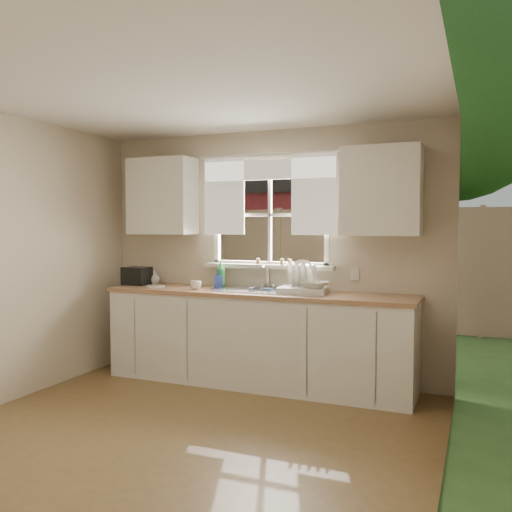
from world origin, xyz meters
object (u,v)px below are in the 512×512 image
at_px(soap_bottle_a, 221,274).
at_px(black_appliance, 137,276).
at_px(dish_rack, 303,285).
at_px(cup, 196,285).

xyz_separation_m(soap_bottle_a, black_appliance, (-0.94, -0.11, -0.04)).
distance_m(dish_rack, cup, 1.07).
relative_size(dish_rack, soap_bottle_a, 1.73).
bearing_deg(black_appliance, cup, -10.03).
xyz_separation_m(dish_rack, soap_bottle_a, (-0.92, 0.12, 0.06)).
xyz_separation_m(soap_bottle_a, cup, (-0.14, -0.26, -0.09)).
bearing_deg(black_appliance, soap_bottle_a, 7.61).
xyz_separation_m(dish_rack, black_appliance, (-1.86, 0.00, 0.02)).
height_order(dish_rack, cup, dish_rack).
distance_m(cup, black_appliance, 0.81).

